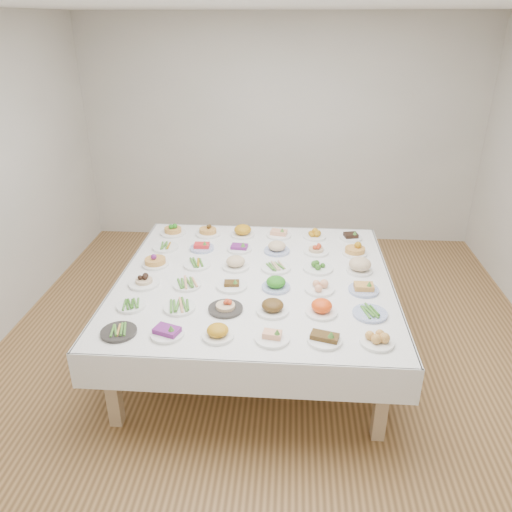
# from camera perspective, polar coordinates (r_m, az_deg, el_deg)

# --- Properties ---
(room_envelope) EXTENTS (5.02, 5.02, 2.81)m
(room_envelope) POSITION_cam_1_polar(r_m,az_deg,el_deg) (3.92, 1.98, 12.57)
(room_envelope) COLOR #A17543
(room_envelope) RESTS_ON ground
(display_table) EXTENTS (2.28, 2.28, 0.75)m
(display_table) POSITION_cam_1_polar(r_m,az_deg,el_deg) (4.20, -0.15, -3.27)
(display_table) COLOR white
(display_table) RESTS_ON ground
(dish_0) EXTENTS (0.24, 0.24, 0.05)m
(dish_0) POSITION_cam_1_polar(r_m,az_deg,el_deg) (3.59, -15.42, -8.25)
(dish_0) COLOR #2E2C29
(dish_0) RESTS_ON display_table
(dish_1) EXTENTS (0.23, 0.23, 0.10)m
(dish_1) POSITION_cam_1_polar(r_m,az_deg,el_deg) (3.49, -10.15, -8.31)
(dish_1) COLOR white
(dish_1) RESTS_ON display_table
(dish_2) EXTENTS (0.22, 0.22, 0.12)m
(dish_2) POSITION_cam_1_polar(r_m,az_deg,el_deg) (3.42, -4.40, -8.48)
(dish_2) COLOR white
(dish_2) RESTS_ON display_table
(dish_3) EXTENTS (0.24, 0.24, 0.10)m
(dish_3) POSITION_cam_1_polar(r_m,az_deg,el_deg) (3.39, 1.86, -9.02)
(dish_3) COLOR white
(dish_3) RESTS_ON display_table
(dish_4) EXTENTS (0.23, 0.23, 0.11)m
(dish_4) POSITION_cam_1_polar(r_m,az_deg,el_deg) (3.40, 7.86, -9.00)
(dish_4) COLOR white
(dish_4) RESTS_ON display_table
(dish_5) EXTENTS (0.23, 0.23, 0.10)m
(dish_5) POSITION_cam_1_polar(r_m,az_deg,el_deg) (3.45, 13.69, -9.10)
(dish_5) COLOR white
(dish_5) RESTS_ON display_table
(dish_6) EXTENTS (0.22, 0.22, 0.05)m
(dish_6) POSITION_cam_1_polar(r_m,az_deg,el_deg) (3.87, -14.06, -5.45)
(dish_6) COLOR white
(dish_6) RESTS_ON display_table
(dish_7) EXTENTS (0.24, 0.24, 0.06)m
(dish_7) POSITION_cam_1_polar(r_m,az_deg,el_deg) (3.77, -8.74, -5.67)
(dish_7) COLOR white
(dish_7) RESTS_ON display_table
(dish_8) EXTENTS (0.25, 0.25, 0.12)m
(dish_8) POSITION_cam_1_polar(r_m,az_deg,el_deg) (3.71, -3.51, -5.52)
(dish_8) COLOR #2E2C29
(dish_8) RESTS_ON display_table
(dish_9) EXTENTS (0.24, 0.24, 0.13)m
(dish_9) POSITION_cam_1_polar(r_m,az_deg,el_deg) (3.68, 1.91, -5.64)
(dish_9) COLOR white
(dish_9) RESTS_ON display_table
(dish_10) EXTENTS (0.23, 0.23, 0.12)m
(dish_10) POSITION_cam_1_polar(r_m,az_deg,el_deg) (3.69, 7.50, -5.83)
(dish_10) COLOR white
(dish_10) RESTS_ON display_table
(dish_11) EXTENTS (0.25, 0.25, 0.06)m
(dish_11) POSITION_cam_1_polar(r_m,az_deg,el_deg) (3.75, 12.91, -6.27)
(dish_11) COLOR #4C66B2
(dish_11) RESTS_ON display_table
(dish_12) EXTENTS (0.25, 0.25, 0.14)m
(dish_12) POSITION_cam_1_polar(r_m,az_deg,el_deg) (4.14, -12.72, -2.42)
(dish_12) COLOR white
(dish_12) RESTS_ON display_table
(dish_13) EXTENTS (0.23, 0.22, 0.06)m
(dish_13) POSITION_cam_1_polar(r_m,az_deg,el_deg) (4.07, -7.87, -3.12)
(dish_13) COLOR white
(dish_13) RESTS_ON display_table
(dish_14) EXTENTS (0.25, 0.25, 0.10)m
(dish_14) POSITION_cam_1_polar(r_m,az_deg,el_deg) (4.02, -2.79, -3.12)
(dish_14) COLOR white
(dish_14) RESTS_ON display_table
(dish_15) EXTENTS (0.22, 0.22, 0.13)m
(dish_15) POSITION_cam_1_polar(r_m,az_deg,el_deg) (3.98, 2.30, -2.98)
(dish_15) COLOR #4C66B2
(dish_15) RESTS_ON display_table
(dish_16) EXTENTS (0.23, 0.23, 0.10)m
(dish_16) POSITION_cam_1_polar(r_m,az_deg,el_deg) (3.99, 7.28, -3.39)
(dish_16) COLOR white
(dish_16) RESTS_ON display_table
(dish_17) EXTENTS (0.24, 0.24, 0.10)m
(dish_17) POSITION_cam_1_polar(r_m,az_deg,el_deg) (4.04, 12.22, -3.44)
(dish_17) COLOR #4C66B2
(dish_17) RESTS_ON display_table
(dish_18) EXTENTS (0.23, 0.23, 0.14)m
(dish_18) POSITION_cam_1_polar(r_m,az_deg,el_deg) (4.44, -11.46, -0.32)
(dish_18) COLOR white
(dish_18) RESTS_ON display_table
(dish_19) EXTENTS (0.24, 0.23, 0.06)m
(dish_19) POSITION_cam_1_polar(r_m,az_deg,el_deg) (4.39, -6.77, -0.84)
(dish_19) COLOR white
(dish_19) RESTS_ON display_table
(dish_20) EXTENTS (0.23, 0.23, 0.12)m
(dish_20) POSITION_cam_1_polar(r_m,az_deg,el_deg) (4.32, -2.34, -0.72)
(dish_20) COLOR white
(dish_20) RESTS_ON display_table
(dish_21) EXTENTS (0.25, 0.25, 0.06)m
(dish_21) POSITION_cam_1_polar(r_m,az_deg,el_deg) (4.31, 2.28, -1.24)
(dish_21) COLOR white
(dish_21) RESTS_ON display_table
(dish_22) EXTENTS (0.25, 0.25, 0.09)m
(dish_22) POSITION_cam_1_polar(r_m,az_deg,el_deg) (4.32, 7.11, -1.12)
(dish_22) COLOR white
(dish_22) RESTS_ON display_table
(dish_23) EXTENTS (0.22, 0.22, 0.14)m
(dish_23) POSITION_cam_1_polar(r_m,az_deg,el_deg) (4.33, 11.79, -0.95)
(dish_23) COLOR white
(dish_23) RESTS_ON display_table
(dish_24) EXTENTS (0.24, 0.24, 0.05)m
(dish_24) POSITION_cam_1_polar(r_m,az_deg,el_deg) (4.76, -10.31, 1.09)
(dish_24) COLOR white
(dish_24) RESTS_ON display_table
(dish_25) EXTENTS (0.22, 0.22, 0.09)m
(dish_25) POSITION_cam_1_polar(r_m,az_deg,el_deg) (4.69, -6.21, 1.15)
(dish_25) COLOR #4C66B2
(dish_25) RESTS_ON display_table
(dish_26) EXTENTS (0.23, 0.23, 0.10)m
(dish_26) POSITION_cam_1_polar(r_m,az_deg,el_deg) (4.65, -1.92, 1.17)
(dish_26) COLOR white
(dish_26) RESTS_ON display_table
(dish_27) EXTENTS (0.24, 0.24, 0.14)m
(dish_27) POSITION_cam_1_polar(r_m,az_deg,el_deg) (4.61, 2.40, 1.20)
(dish_27) COLOR #4C66B2
(dish_27) RESTS_ON display_table
(dish_28) EXTENTS (0.23, 0.23, 0.12)m
(dish_28) POSITION_cam_1_polar(r_m,az_deg,el_deg) (4.62, 6.89, 0.96)
(dish_28) COLOR white
(dish_28) RESTS_ON display_table
(dish_29) EXTENTS (0.22, 0.22, 0.14)m
(dish_29) POSITION_cam_1_polar(r_m,az_deg,el_deg) (4.64, 11.27, 0.96)
(dish_29) COLOR white
(dish_29) RESTS_ON display_table
(dish_30) EXTENTS (0.27, 0.26, 0.15)m
(dish_30) POSITION_cam_1_polar(r_m,az_deg,el_deg) (5.06, -9.50, 3.25)
(dish_30) COLOR white
(dish_30) RESTS_ON display_table
(dish_31) EXTENTS (0.25, 0.25, 0.14)m
(dish_31) POSITION_cam_1_polar(r_m,az_deg,el_deg) (5.00, -5.54, 3.11)
(dish_31) COLOR white
(dish_31) RESTS_ON display_table
(dish_32) EXTENTS (0.26, 0.26, 0.14)m
(dish_32) POSITION_cam_1_polar(r_m,az_deg,el_deg) (4.95, -1.53, 3.06)
(dish_32) COLOR white
(dish_32) RESTS_ON display_table
(dish_33) EXTENTS (0.24, 0.24, 0.10)m
(dish_33) POSITION_cam_1_polar(r_m,az_deg,el_deg) (4.95, 2.62, 2.67)
(dish_33) COLOR white
(dish_33) RESTS_ON display_table
(dish_34) EXTENTS (0.22, 0.22, 0.09)m
(dish_34) POSITION_cam_1_polar(r_m,az_deg,el_deg) (4.95, 6.73, 2.46)
(dish_34) COLOR white
(dish_34) RESTS_ON display_table
(dish_35) EXTENTS (0.22, 0.22, 0.09)m
(dish_35) POSITION_cam_1_polar(r_m,az_deg,el_deg) (4.98, 10.79, 2.32)
(dish_35) COLOR white
(dish_35) RESTS_ON display_table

